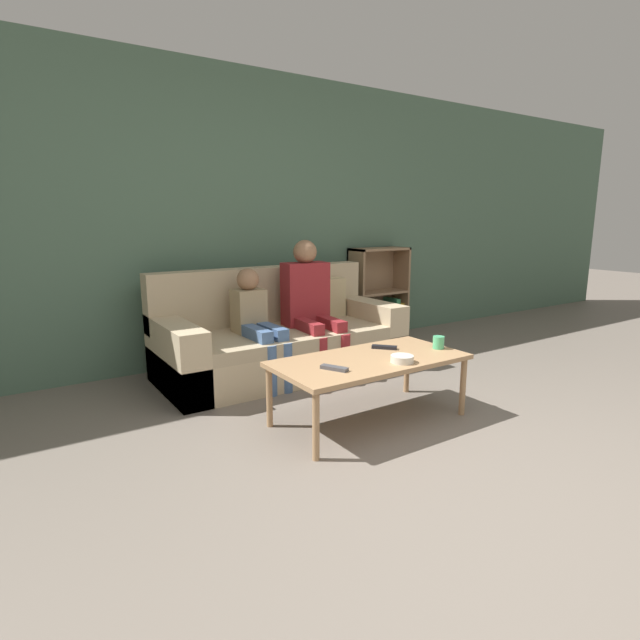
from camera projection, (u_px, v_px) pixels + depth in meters
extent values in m
plane|color=#70665B|center=(510.00, 501.00, 2.34)|extent=(22.00, 22.00, 0.00)
cube|color=#4C6B56|center=(237.00, 218.00, 4.52)|extent=(12.00, 0.06, 2.60)
cube|color=tan|center=(283.00, 357.00, 4.24)|extent=(2.04, 0.92, 0.29)
cube|color=tan|center=(288.00, 337.00, 4.13)|extent=(1.60, 0.74, 0.10)
cube|color=tan|center=(262.00, 294.00, 4.45)|extent=(2.04, 0.18, 0.49)
cube|color=tan|center=(176.00, 358.00, 3.73)|extent=(0.22, 0.92, 0.55)
cube|color=tan|center=(367.00, 329.00, 4.71)|extent=(0.22, 0.92, 0.55)
cube|color=tan|center=(327.00, 298.00, 4.66)|extent=(0.36, 0.12, 0.36)
cube|color=#8E7051|center=(355.00, 297.00, 5.20)|extent=(0.02, 0.28, 0.99)
cube|color=#8E7051|center=(400.00, 292.00, 5.54)|extent=(0.02, 0.28, 0.99)
cube|color=#8E7051|center=(371.00, 293.00, 5.48)|extent=(0.65, 0.02, 0.99)
cube|color=#8E7051|center=(378.00, 338.00, 5.47)|extent=(0.65, 0.28, 0.02)
cube|color=#8E7051|center=(379.00, 292.00, 5.37)|extent=(0.60, 0.28, 0.02)
cube|color=#8E7051|center=(380.00, 249.00, 5.28)|extent=(0.65, 0.28, 0.02)
cube|color=#2D7A4C|center=(359.00, 325.00, 5.28)|extent=(0.06, 0.22, 0.33)
cube|color=#33519E|center=(364.00, 325.00, 5.31)|extent=(0.06, 0.17, 0.32)
cube|color=red|center=(369.00, 320.00, 5.35)|extent=(0.05, 0.23, 0.40)
cube|color=#232328|center=(373.00, 324.00, 5.39)|extent=(0.04, 0.21, 0.30)
cube|color=#33519E|center=(377.00, 319.00, 5.40)|extent=(0.05, 0.18, 0.41)
cube|color=#232328|center=(382.00, 324.00, 5.45)|extent=(0.07, 0.17, 0.27)
cube|color=red|center=(387.00, 323.00, 5.49)|extent=(0.06, 0.17, 0.29)
cube|color=#2D7A4C|center=(391.00, 316.00, 5.52)|extent=(0.06, 0.23, 0.41)
cube|color=gold|center=(396.00, 318.00, 5.56)|extent=(0.05, 0.22, 0.36)
cylinder|color=#A87F56|center=(316.00, 426.00, 2.70)|extent=(0.04, 0.04, 0.39)
cylinder|color=#A87F56|center=(463.00, 387.00, 3.33)|extent=(0.04, 0.04, 0.39)
cylinder|color=#A87F56|center=(269.00, 397.00, 3.14)|extent=(0.04, 0.04, 0.39)
cylinder|color=#A87F56|center=(407.00, 367.00, 3.77)|extent=(0.04, 0.04, 0.39)
cube|color=#A87F56|center=(370.00, 360.00, 3.19)|extent=(1.25, 0.62, 0.03)
cylinder|color=maroon|center=(322.00, 361.00, 3.94)|extent=(0.10, 0.10, 0.39)
cylinder|color=maroon|center=(345.00, 357.00, 4.04)|extent=(0.10, 0.10, 0.39)
cube|color=maroon|center=(308.00, 326.00, 4.10)|extent=(0.13, 0.42, 0.09)
cube|color=maroon|center=(330.00, 323.00, 4.20)|extent=(0.13, 0.42, 0.09)
cube|color=maroon|center=(305.00, 294.00, 4.31)|extent=(0.40, 0.23, 0.54)
sphere|color=#936B4C|center=(305.00, 252.00, 4.24)|extent=(0.20, 0.20, 0.20)
cylinder|color=#476693|center=(271.00, 370.00, 3.70)|extent=(0.09, 0.09, 0.39)
cylinder|color=#476693|center=(287.00, 367.00, 3.77)|extent=(0.09, 0.09, 0.39)
cube|color=#476693|center=(255.00, 333.00, 3.84)|extent=(0.10, 0.41, 0.09)
cube|color=#476693|center=(271.00, 331.00, 3.91)|extent=(0.10, 0.41, 0.09)
cube|color=#9E8966|center=(249.00, 311.00, 4.05)|extent=(0.25, 0.20, 0.35)
sphere|color=#936B4C|center=(248.00, 279.00, 4.00)|extent=(0.18, 0.18, 0.18)
cylinder|color=#4CB77A|center=(439.00, 342.00, 3.42)|extent=(0.08, 0.08, 0.09)
cube|color=black|center=(384.00, 347.00, 3.42)|extent=(0.15, 0.16, 0.02)
cube|color=#47474C|center=(334.00, 368.00, 2.94)|extent=(0.12, 0.17, 0.02)
cylinder|color=beige|center=(402.00, 359.00, 3.09)|extent=(0.14, 0.14, 0.05)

